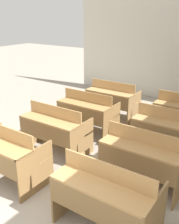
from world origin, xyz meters
TOP-DOWN VIEW (x-y plane):
  - wall_back at (0.00, 6.63)m, footprint 6.33×0.06m
  - bench_front_left at (-0.77, 1.22)m, footprint 1.18×0.69m
  - bench_front_right at (1.00, 1.22)m, footprint 1.18×0.69m
  - bench_second_left at (-0.75, 2.31)m, footprint 1.18×0.69m
  - bench_second_right at (1.00, 2.28)m, footprint 1.18×0.69m
  - bench_third_left at (-0.76, 3.36)m, footprint 1.18×0.69m
  - bench_third_right at (1.00, 3.36)m, footprint 1.18×0.69m
  - bench_back_left at (-0.76, 4.42)m, footprint 1.18×0.69m

SIDE VIEW (x-z plane):
  - bench_front_left at x=-0.77m, z-range 0.02..0.93m
  - bench_front_right at x=1.00m, z-range 0.02..0.93m
  - bench_second_left at x=-0.75m, z-range 0.02..0.93m
  - bench_second_right at x=1.00m, z-range 0.02..0.93m
  - bench_third_left at x=-0.76m, z-range 0.02..0.93m
  - bench_third_right at x=1.00m, z-range 0.02..0.93m
  - bench_back_left at x=-0.76m, z-range 0.02..0.93m
  - wall_back at x=0.00m, z-range 0.00..3.15m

